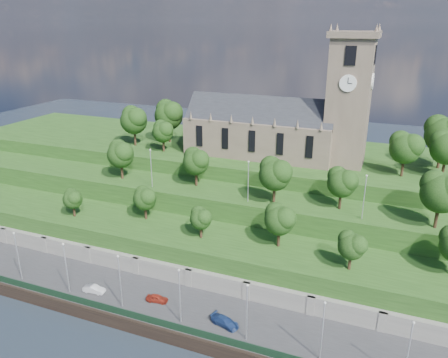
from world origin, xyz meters
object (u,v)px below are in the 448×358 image
at_px(church, 282,123).
at_px(car_middle, 94,289).
at_px(car_left, 157,298).
at_px(car_right, 225,322).

distance_m(church, car_middle, 50.32).
distance_m(car_left, car_middle, 10.73).
xyz_separation_m(car_left, car_middle, (-10.60, -1.61, 0.01)).
bearing_deg(car_middle, car_left, -86.66).
relative_size(church, car_right, 8.94).
relative_size(church, car_left, 11.28).
relative_size(car_middle, car_right, 0.84).
height_order(car_middle, car_right, car_right).
height_order(church, car_left, church).
bearing_deg(church, car_middle, -114.32).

